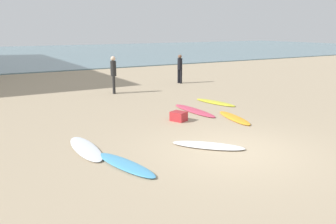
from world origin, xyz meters
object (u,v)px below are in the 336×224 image
object	(u,v)px
beachgoer_near	(180,67)
surfboard_0	(234,118)
surfboard_2	(208,145)
beach_cooler	(179,116)
surfboard_4	(125,165)
beachgoer_mid	(113,73)
surfboard_1	(86,148)
surfboard_6	(215,102)
surfboard_3	(194,110)

from	to	relation	value
beachgoer_near	surfboard_0	bearing A→B (deg)	-28.17
surfboard_2	beach_cooler	world-z (taller)	beach_cooler
surfboard_0	beachgoer_near	distance (m)	8.59
surfboard_4	beachgoer_mid	bearing A→B (deg)	-123.37
beach_cooler	surfboard_0	bearing A→B (deg)	-21.61
beachgoer_mid	surfboard_1	bearing A→B (deg)	174.43
beachgoer_near	surfboard_6	bearing A→B (deg)	-26.05
surfboard_2	beachgoer_near	size ratio (longest dim) A/B	1.20
surfboard_0	beachgoer_mid	distance (m)	7.20
surfboard_6	beachgoer_near	distance (m)	5.89
surfboard_3	surfboard_4	world-z (taller)	surfboard_4
surfboard_1	surfboard_3	world-z (taller)	surfboard_1
surfboard_1	beachgoer_near	size ratio (longest dim) A/B	1.36
surfboard_0	surfboard_4	size ratio (longest dim) A/B	1.00
surfboard_2	surfboard_6	size ratio (longest dim) A/B	0.93
beachgoer_mid	beach_cooler	distance (m)	6.19
beachgoer_near	surfboard_4	bearing A→B (deg)	-47.08
surfboard_2	beachgoer_mid	distance (m)	9.00
surfboard_1	surfboard_6	bearing A→B (deg)	-153.88
surfboard_3	beachgoer_near	distance (m)	7.28
surfboard_1	beachgoer_mid	world-z (taller)	beachgoer_mid
surfboard_2	surfboard_6	distance (m)	5.87
surfboard_0	beach_cooler	bearing A→B (deg)	170.67
surfboard_2	surfboard_6	world-z (taller)	surfboard_2
surfboard_1	surfboard_6	size ratio (longest dim) A/B	1.06
surfboard_1	surfboard_6	world-z (taller)	surfboard_1
surfboard_3	beachgoer_mid	world-z (taller)	beachgoer_mid
surfboard_0	beachgoer_near	bearing A→B (deg)	83.91
surfboard_2	beach_cooler	xyz separation A→B (m)	(0.76, 2.79, 0.12)
surfboard_3	beach_cooler	size ratio (longest dim) A/B	5.07
beachgoer_mid	beach_cooler	xyz separation A→B (m)	(0.01, -6.13, -0.87)
surfboard_1	beachgoer_near	xyz separation A→B (m)	(8.31, 8.70, 0.89)
surfboard_0	surfboard_2	bearing A→B (deg)	-129.97
surfboard_2	beachgoer_mid	bearing A→B (deg)	41.48
beach_cooler	surfboard_3	bearing A→B (deg)	36.05
surfboard_1	beachgoer_near	world-z (taller)	beachgoer_near
surfboard_2	surfboard_3	size ratio (longest dim) A/B	0.78
surfboard_4	beachgoer_near	distance (m)	12.98
surfboard_0	surfboard_1	xyz separation A→B (m)	(-5.62, -0.60, 0.00)
surfboard_2	beach_cooler	size ratio (longest dim) A/B	3.95
beachgoer_mid	surfboard_2	bearing A→B (deg)	-163.85
surfboard_1	surfboard_6	xyz separation A→B (m)	(6.68, 3.11, -0.01)
surfboard_1	surfboard_3	size ratio (longest dim) A/B	0.88
surfboard_0	beach_cooler	xyz separation A→B (m)	(-1.88, 0.74, 0.13)
surfboard_6	beach_cooler	bearing A→B (deg)	19.63
surfboard_6	beachgoer_mid	xyz separation A→B (m)	(-2.95, 4.36, 1.00)
surfboard_2	beach_cooler	bearing A→B (deg)	31.05
beachgoer_near	beach_cooler	world-z (taller)	beachgoer_near
surfboard_6	beachgoer_near	xyz separation A→B (m)	(1.63, 5.59, 0.90)
surfboard_4	beach_cooler	distance (m)	4.40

